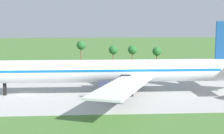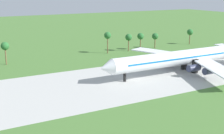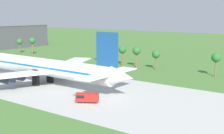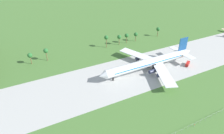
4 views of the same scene
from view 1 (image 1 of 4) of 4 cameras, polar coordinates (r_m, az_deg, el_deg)
name	(u,v)px [view 1 (image 1 of 4)]	position (r m, az deg, el deg)	size (l,w,h in m)	color
ground_plane	(25,93)	(93.64, -14.29, -4.29)	(600.00, 600.00, 0.00)	#477233
taxiway_strip	(25,93)	(93.64, -14.29, -4.28)	(320.00, 44.00, 0.02)	#B2B2AD
jet_airliner	(118,71)	(89.55, 1.08, -0.66)	(77.85, 60.85, 18.96)	white
palm_tree_row	(83,50)	(136.71, -4.80, 2.86)	(122.78, 3.60, 11.23)	brown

